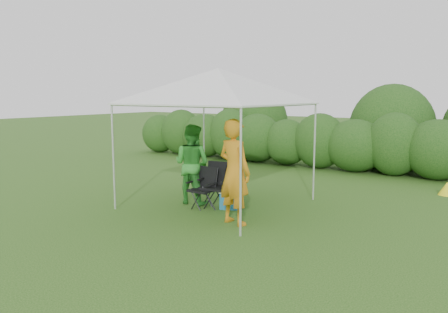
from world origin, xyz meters
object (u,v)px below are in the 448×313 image
Objects in this scene: woman at (192,164)px; chair_right at (216,181)px; chair_left at (204,185)px; cooler at (231,200)px; canopy at (218,86)px; man at (234,172)px.

chair_right is at bearing -178.94° from woman.
cooler is (0.51, 0.22, -0.29)m from chair_left.
canopy is 1.84× the size of woman.
chair_right reaches higher than chair_left.
cooler is at bearing -18.42° from canopy.
woman reaches higher than cooler.
chair_left is 0.58m from woman.
chair_right is at bearing 158.26° from cooler.
chair_right is 0.49× the size of man.
woman is at bearing -157.47° from canopy.
chair_right is 1.35m from man.
cooler is at bearing -6.88° from chair_right.
chair_left is 0.63m from cooler.
chair_left is at bearing -16.55° from man.
canopy reaches higher than chair_left.
chair_right is at bearing -28.00° from man.
chair_left is 1.58× the size of cooler.
man is at bearing -77.63° from cooler.
man reaches higher than chair_left.
chair_left is 1.38m from man.
canopy is 2.32m from cooler.
woman is at bearing -13.99° from man.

